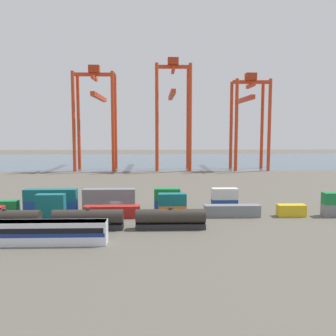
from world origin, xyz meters
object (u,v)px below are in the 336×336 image
at_px(gantry_crane_east, 249,111).
at_px(shipping_container_17, 224,205).
at_px(freight_tank_row, 88,219).
at_px(gantry_crane_west, 96,107).
at_px(gantry_crane_central, 173,104).
at_px(shipping_container_13, 109,205).

bearing_deg(gantry_crane_east, shipping_container_17, -107.07).
bearing_deg(gantry_crane_east, freight_tank_row, -118.22).
xyz_separation_m(gantry_crane_west, gantry_crane_central, (35.55, 0.09, 1.60)).
bearing_deg(shipping_container_13, shipping_container_17, 0.00).
bearing_deg(shipping_container_13, gantry_crane_central, 78.18).
relative_size(freight_tank_row, gantry_crane_west, 0.94).
distance_m(freight_tank_row, shipping_container_17, 33.12).
distance_m(shipping_container_17, gantry_crane_central, 94.51).
bearing_deg(freight_tank_row, shipping_container_13, 82.96).
height_order(freight_tank_row, shipping_container_13, freight_tank_row).
height_order(shipping_container_17, gantry_crane_central, gantry_crane_central).
distance_m(gantry_crane_west, gantry_crane_central, 35.58).
height_order(freight_tank_row, shipping_container_17, freight_tank_row).
distance_m(shipping_container_13, shipping_container_17, 27.00).
distance_m(freight_tank_row, gantry_crane_west, 109.83).
height_order(freight_tank_row, gantry_crane_central, gantry_crane_central).
bearing_deg(gantry_crane_east, gantry_crane_central, 178.87).
bearing_deg(gantry_crane_west, gantry_crane_east, -0.49).
xyz_separation_m(shipping_container_13, gantry_crane_east, (54.28, 88.80, 25.90)).
height_order(shipping_container_17, gantry_crane_east, gantry_crane_east).
xyz_separation_m(freight_tank_row, shipping_container_13, (1.98, 16.02, -0.65)).
distance_m(shipping_container_17, gantry_crane_east, 96.44).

